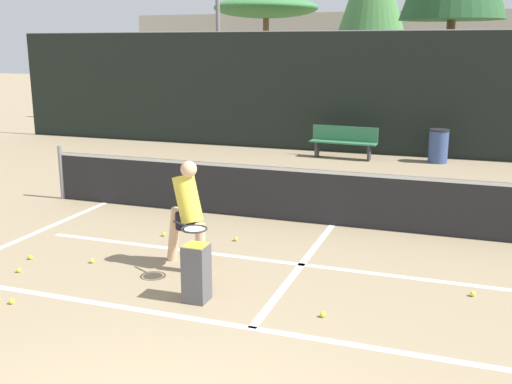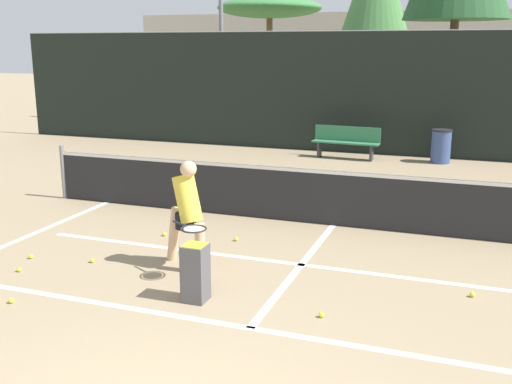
# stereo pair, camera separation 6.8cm
# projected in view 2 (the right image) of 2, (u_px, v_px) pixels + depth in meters

# --- Properties ---
(court_baseline_near) EXTENTS (11.00, 0.10, 0.01)m
(court_baseline_near) POSITION_uv_depth(u_px,v_px,m) (250.00, 328.00, 6.51)
(court_baseline_near) COLOR white
(court_baseline_near) RESTS_ON ground
(court_service_line) EXTENTS (8.25, 0.10, 0.01)m
(court_service_line) POSITION_uv_depth(u_px,v_px,m) (301.00, 265.00, 8.40)
(court_service_line) COLOR white
(court_service_line) RESTS_ON ground
(court_center_mark) EXTENTS (0.10, 4.09, 0.01)m
(court_center_mark) POSITION_uv_depth(u_px,v_px,m) (301.00, 265.00, 8.38)
(court_center_mark) COLOR white
(court_center_mark) RESTS_ON ground
(court_sideline_left) EXTENTS (0.10, 5.09, 0.01)m
(court_sideline_left) POSITION_uv_depth(u_px,v_px,m) (37.00, 232.00, 9.87)
(court_sideline_left) COLOR white
(court_sideline_left) RESTS_ON ground
(net) EXTENTS (11.09, 0.09, 1.07)m
(net) POSITION_uv_depth(u_px,v_px,m) (334.00, 196.00, 10.12)
(net) COLOR slate
(net) RESTS_ON ground
(fence_back) EXTENTS (24.00, 0.06, 3.39)m
(fence_back) POSITION_uv_depth(u_px,v_px,m) (393.00, 94.00, 16.38)
(fence_back) COLOR black
(fence_back) RESTS_ON ground
(player_practicing) EXTENTS (0.99, 0.95, 1.52)m
(player_practicing) POSITION_uv_depth(u_px,v_px,m) (187.00, 210.00, 8.10)
(player_practicing) COLOR #DBAD84
(player_practicing) RESTS_ON ground
(tennis_ball_scattered_0) EXTENTS (0.07, 0.07, 0.07)m
(tennis_ball_scattered_0) POSITION_uv_depth(u_px,v_px,m) (236.00, 239.00, 9.41)
(tennis_ball_scattered_0) COLOR #D1E033
(tennis_ball_scattered_0) RESTS_ON ground
(tennis_ball_scattered_1) EXTENTS (0.07, 0.07, 0.07)m
(tennis_ball_scattered_1) POSITION_uv_depth(u_px,v_px,m) (164.00, 234.00, 9.66)
(tennis_ball_scattered_1) COLOR #D1E033
(tennis_ball_scattered_1) RESTS_ON ground
(tennis_ball_scattered_3) EXTENTS (0.07, 0.07, 0.07)m
(tennis_ball_scattered_3) POSITION_uv_depth(u_px,v_px,m) (11.00, 301.00, 7.15)
(tennis_ball_scattered_3) COLOR #D1E033
(tennis_ball_scattered_3) RESTS_ON ground
(tennis_ball_scattered_4) EXTENTS (0.07, 0.07, 0.07)m
(tennis_ball_scattered_4) POSITION_uv_depth(u_px,v_px,m) (31.00, 256.00, 8.63)
(tennis_ball_scattered_4) COLOR #D1E033
(tennis_ball_scattered_4) RESTS_ON ground
(tennis_ball_scattered_5) EXTENTS (0.07, 0.07, 0.07)m
(tennis_ball_scattered_5) POSITION_uv_depth(u_px,v_px,m) (92.00, 260.00, 8.48)
(tennis_ball_scattered_5) COLOR #D1E033
(tennis_ball_scattered_5) RESTS_ON ground
(tennis_ball_scattered_8) EXTENTS (0.07, 0.07, 0.07)m
(tennis_ball_scattered_8) POSITION_uv_depth(u_px,v_px,m) (472.00, 295.00, 7.32)
(tennis_ball_scattered_8) COLOR #D1E033
(tennis_ball_scattered_8) RESTS_ON ground
(tennis_ball_scattered_9) EXTENTS (0.07, 0.07, 0.07)m
(tennis_ball_scattered_9) POSITION_uv_depth(u_px,v_px,m) (19.00, 269.00, 8.13)
(tennis_ball_scattered_9) COLOR #D1E033
(tennis_ball_scattered_9) RESTS_ON ground
(tennis_ball_scattered_10) EXTENTS (0.07, 0.07, 0.07)m
(tennis_ball_scattered_10) POSITION_uv_depth(u_px,v_px,m) (321.00, 315.00, 6.77)
(tennis_ball_scattered_10) COLOR #D1E033
(tennis_ball_scattered_10) RESTS_ON ground
(ball_hopper) EXTENTS (0.28, 0.28, 0.71)m
(ball_hopper) POSITION_uv_depth(u_px,v_px,m) (195.00, 271.00, 7.15)
(ball_hopper) COLOR #4C4C51
(ball_hopper) RESTS_ON ground
(courtside_bench) EXTENTS (1.84, 0.51, 0.86)m
(courtside_bench) POSITION_uv_depth(u_px,v_px,m) (346.00, 141.00, 16.17)
(courtside_bench) COLOR #33724C
(courtside_bench) RESTS_ON ground
(trash_bin) EXTENTS (0.52, 0.52, 0.88)m
(trash_bin) POSITION_uv_depth(u_px,v_px,m) (441.00, 146.00, 15.55)
(trash_bin) COLOR #384C7F
(trash_bin) RESTS_ON ground
(parked_car) EXTENTS (1.87, 4.52, 1.38)m
(parked_car) POSITION_uv_depth(u_px,v_px,m) (432.00, 125.00, 18.51)
(parked_car) COLOR #B7B7BC
(parked_car) RESTS_ON ground
(tree_east) EXTENTS (4.68, 4.68, 5.06)m
(tree_east) POSITION_uv_depth(u_px,v_px,m) (270.00, 9.00, 26.74)
(tree_east) COLOR brown
(tree_east) RESTS_ON ground
(building_far) EXTENTS (36.00, 2.40, 4.80)m
(building_far) POSITION_uv_depth(u_px,v_px,m) (438.00, 56.00, 33.47)
(building_far) COLOR #B2ADA3
(building_far) RESTS_ON ground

